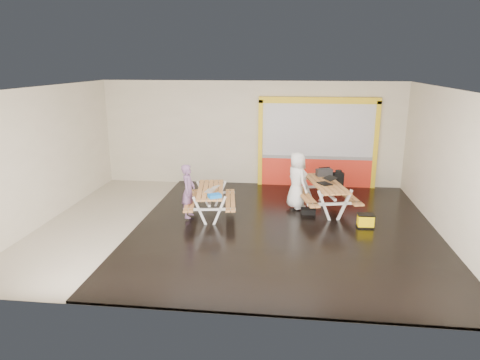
# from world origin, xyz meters

# --- Properties ---
(room) EXTENTS (10.02, 8.02, 3.52)m
(room) POSITION_xyz_m (0.00, 0.00, 1.75)
(room) COLOR #C0B6A2
(room) RESTS_ON ground
(deck) EXTENTS (7.50, 7.98, 0.05)m
(deck) POSITION_xyz_m (1.25, 0.00, 0.03)
(deck) COLOR black
(deck) RESTS_ON room
(kiosk) EXTENTS (3.88, 0.16, 3.00)m
(kiosk) POSITION_xyz_m (2.20, 3.93, 1.44)
(kiosk) COLOR #F7331F
(kiosk) RESTS_ON room
(picnic_table_left) EXTENTS (1.58, 2.11, 0.78)m
(picnic_table_left) POSITION_xyz_m (-0.78, 0.69, 0.60)
(picnic_table_left) COLOR #DA9552
(picnic_table_left) RESTS_ON deck
(picnic_table_right) EXTENTS (1.90, 2.41, 0.85)m
(picnic_table_right) POSITION_xyz_m (2.34, 1.45, 0.65)
(picnic_table_right) COLOR #DA9552
(picnic_table_right) RESTS_ON deck
(person_left) EXTENTS (0.37, 0.54, 1.43)m
(person_left) POSITION_xyz_m (-1.30, 0.34, 0.81)
(person_left) COLOR slate
(person_left) RESTS_ON deck
(person_right) EXTENTS (0.83, 0.93, 1.60)m
(person_right) POSITION_xyz_m (1.54, 1.47, 0.89)
(person_right) COLOR white
(person_right) RESTS_ON deck
(laptop_left) EXTENTS (0.40, 0.37, 0.15)m
(laptop_left) POSITION_xyz_m (-0.70, 0.50, 0.83)
(laptop_left) COLOR silver
(laptop_left) RESTS_ON picnic_table_left
(laptop_right) EXTENTS (0.58, 0.56, 0.19)m
(laptop_right) POSITION_xyz_m (2.35, 1.34, 0.91)
(laptop_right) COLOR black
(laptop_right) RESTS_ON picnic_table_right
(blue_pouch) EXTENTS (0.38, 0.35, 0.09)m
(blue_pouch) POSITION_xyz_m (-0.54, -0.04, 0.82)
(blue_pouch) COLOR blue
(blue_pouch) RESTS_ON picnic_table_left
(toolbox) EXTENTS (0.50, 0.36, 0.26)m
(toolbox) POSITION_xyz_m (2.34, 2.20, 0.95)
(toolbox) COLOR black
(toolbox) RESTS_ON picnic_table_right
(backpack) EXTENTS (0.33, 0.27, 0.49)m
(backpack) POSITION_xyz_m (2.75, 2.22, 0.78)
(backpack) COLOR black
(backpack) RESTS_ON picnic_table_right
(dark_case) EXTENTS (0.39, 0.30, 0.14)m
(dark_case) POSITION_xyz_m (1.87, 1.08, 0.12)
(dark_case) COLOR black
(dark_case) RESTS_ON deck
(fluke_bag) EXTENTS (0.42, 0.28, 0.35)m
(fluke_bag) POSITION_xyz_m (3.27, 0.21, 0.22)
(fluke_bag) COLOR black
(fluke_bag) RESTS_ON deck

